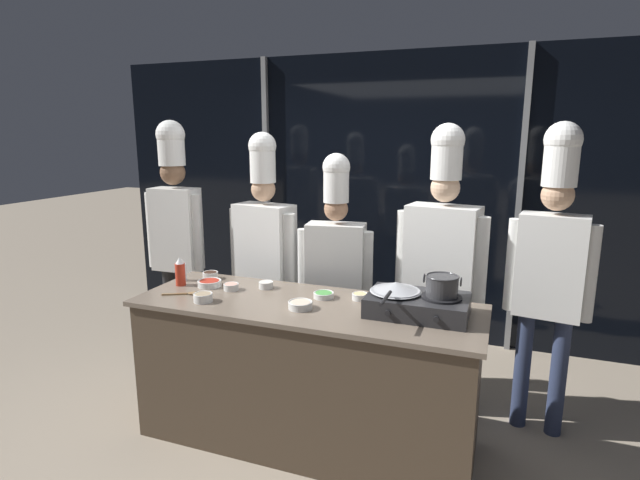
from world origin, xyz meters
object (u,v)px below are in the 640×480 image
object	(u,v)px
squeeze_bottle_clear	(183,270)
prep_bowl_scallions	(324,295)
prep_bowl_chicken	(300,304)
prep_bowl_onion	(266,284)
serving_spoon_slotted	(188,293)
chef_apprentice	(551,258)
squeeze_bottle_chili	(180,272)
chef_line	(336,262)
prep_bowl_mushrooms	(203,297)
prep_bowl_chili_flakes	(210,283)
prep_bowl_soy_glaze	(210,275)
chef_head	(176,222)
frying_pan	(395,287)
portable_stove	(418,304)
chef_sous	(264,244)
prep_bowl_shrimp	(231,286)
stock_pot	(442,285)
prep_bowl_ginger	(360,296)
chef_pastry	(442,254)

from	to	relation	value
squeeze_bottle_clear	prep_bowl_scallions	world-z (taller)	squeeze_bottle_clear
prep_bowl_chicken	prep_bowl_onion	bearing A→B (deg)	142.32
serving_spoon_slotted	chef_apprentice	bearing A→B (deg)	18.99
squeeze_bottle_chili	chef_line	size ratio (longest dim) A/B	0.11
squeeze_bottle_clear	prep_bowl_mushrooms	xyz separation A→B (m)	(0.39, -0.34, -0.04)
prep_bowl_chili_flakes	prep_bowl_soy_glaze	distance (m)	0.19
prep_bowl_soy_glaze	prep_bowl_scallions	bearing A→B (deg)	-7.08
squeeze_bottle_chili	prep_bowl_onion	xyz separation A→B (m)	(0.58, 0.14, -0.07)
squeeze_bottle_chili	serving_spoon_slotted	bearing A→B (deg)	-42.65
prep_bowl_onion	chef_head	distance (m)	1.18
frying_pan	chef_line	distance (m)	0.84
portable_stove	prep_bowl_onion	bearing A→B (deg)	172.46
prep_bowl_chicken	chef_sous	world-z (taller)	chef_sous
prep_bowl_scallions	chef_apprentice	world-z (taller)	chef_apprentice
chef_line	prep_bowl_mushrooms	bearing A→B (deg)	47.49
portable_stove	prep_bowl_chicken	bearing A→B (deg)	-167.45
prep_bowl_shrimp	frying_pan	bearing A→B (deg)	-1.29
stock_pot	prep_bowl_chicken	world-z (taller)	stock_pot
portable_stove	prep_bowl_ginger	xyz separation A→B (m)	(-0.38, 0.13, -0.04)
squeeze_bottle_clear	prep_bowl_ginger	world-z (taller)	squeeze_bottle_clear
frying_pan	squeeze_bottle_chili	distance (m)	1.50
chef_line	chef_apprentice	bearing A→B (deg)	171.69
prep_bowl_scallions	prep_bowl_ginger	bearing A→B (deg)	11.56
squeeze_bottle_chili	chef_head	world-z (taller)	chef_head
prep_bowl_chicken	prep_bowl_mushrooms	world-z (taller)	prep_bowl_mushrooms
prep_bowl_mushrooms	prep_bowl_soy_glaze	bearing A→B (deg)	117.56
prep_bowl_scallions	prep_bowl_chili_flakes	xyz separation A→B (m)	(-0.82, -0.05, 0.00)
prep_bowl_scallions	prep_bowl_chili_flakes	bearing A→B (deg)	-176.76
chef_pastry	prep_bowl_chicken	bearing A→B (deg)	57.65
chef_pastry	stock_pot	bearing A→B (deg)	107.02
serving_spoon_slotted	chef_head	world-z (taller)	chef_head
prep_bowl_shrimp	prep_bowl_scallions	size ratio (longest dim) A/B	0.77
chef_pastry	portable_stove	bearing A→B (deg)	95.45
stock_pot	serving_spoon_slotted	xyz separation A→B (m)	(-1.60, -0.16, -0.18)
prep_bowl_mushrooms	prep_bowl_scallions	bearing A→B (deg)	26.16
prep_bowl_mushrooms	squeeze_bottle_clear	bearing A→B (deg)	138.83
prep_bowl_ginger	portable_stove	bearing A→B (deg)	-19.22
prep_bowl_shrimp	chef_line	size ratio (longest dim) A/B	0.06
chef_head	prep_bowl_chili_flakes	bearing A→B (deg)	137.89
stock_pot	prep_bowl_onion	size ratio (longest dim) A/B	2.13
frying_pan	prep_bowl_chicken	xyz separation A→B (m)	(-0.54, -0.15, -0.12)
prep_bowl_ginger	chef_line	bearing A→B (deg)	124.44
portable_stove	prep_bowl_chili_flakes	distance (m)	1.43
chef_pastry	squeeze_bottle_chili	bearing A→B (deg)	30.97
prep_bowl_mushrooms	chef_head	size ratio (longest dim) A/B	0.06
squeeze_bottle_clear	squeeze_bottle_chili	bearing A→B (deg)	-62.86
squeeze_bottle_clear	prep_bowl_chicken	world-z (taller)	squeeze_bottle_clear
prep_bowl_chicken	prep_bowl_ginger	size ratio (longest dim) A/B	1.45
prep_bowl_scallions	squeeze_bottle_chili	bearing A→B (deg)	-174.86
chef_line	prep_bowl_ginger	bearing A→B (deg)	116.46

